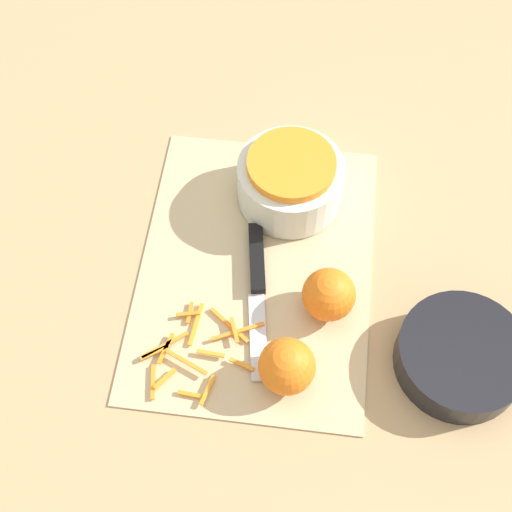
{
  "coord_description": "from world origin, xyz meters",
  "views": [
    {
      "loc": [
        0.48,
        0.06,
        0.87
      ],
      "look_at": [
        0.0,
        0.0,
        0.04
      ],
      "focal_mm": 50.0,
      "sensor_mm": 36.0,
      "label": 1
    }
  ],
  "objects_px": {
    "bowl_speckled": "(290,180)",
    "knife": "(255,272)",
    "bowl_dark": "(461,356)",
    "orange_right": "(287,366)",
    "orange_left": "(329,295)"
  },
  "relations": [
    {
      "from": "bowl_speckled",
      "to": "knife",
      "type": "relative_size",
      "value": 0.66
    },
    {
      "from": "knife",
      "to": "bowl_speckled",
      "type": "bearing_deg",
      "value": 157.14
    },
    {
      "from": "bowl_dark",
      "to": "orange_right",
      "type": "xyz_separation_m",
      "value": [
        0.05,
        -0.22,
        0.02
      ]
    },
    {
      "from": "knife",
      "to": "orange_left",
      "type": "height_order",
      "value": "orange_left"
    },
    {
      "from": "orange_left",
      "to": "bowl_dark",
      "type": "bearing_deg",
      "value": 71.53
    },
    {
      "from": "orange_left",
      "to": "orange_right",
      "type": "height_order",
      "value": "same"
    },
    {
      "from": "bowl_speckled",
      "to": "orange_left",
      "type": "distance_m",
      "value": 0.19
    },
    {
      "from": "bowl_speckled",
      "to": "orange_right",
      "type": "distance_m",
      "value": 0.28
    },
    {
      "from": "orange_right",
      "to": "knife",
      "type": "bearing_deg",
      "value": -158.23
    },
    {
      "from": "bowl_dark",
      "to": "orange_right",
      "type": "bearing_deg",
      "value": -77.61
    },
    {
      "from": "bowl_speckled",
      "to": "knife",
      "type": "xyz_separation_m",
      "value": [
        0.14,
        -0.03,
        -0.03
      ]
    },
    {
      "from": "knife",
      "to": "bowl_dark",
      "type": "bearing_deg",
      "value": 61.69
    },
    {
      "from": "bowl_dark",
      "to": "bowl_speckled",
      "type": "bearing_deg",
      "value": -133.97
    },
    {
      "from": "bowl_speckled",
      "to": "orange_right",
      "type": "height_order",
      "value": "bowl_speckled"
    },
    {
      "from": "knife",
      "to": "orange_right",
      "type": "xyz_separation_m",
      "value": [
        0.14,
        0.06,
        0.03
      ]
    }
  ]
}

